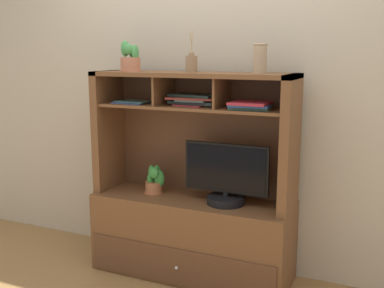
% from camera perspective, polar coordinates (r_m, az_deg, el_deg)
% --- Properties ---
extents(floor_plane, '(6.00, 6.00, 0.02)m').
position_cam_1_polar(floor_plane, '(3.50, 0.00, -15.74)').
color(floor_plane, olive).
rests_on(floor_plane, ground).
extents(back_wall, '(6.00, 0.02, 2.80)m').
position_cam_1_polar(back_wall, '(3.37, 1.88, 8.21)').
color(back_wall, beige).
rests_on(back_wall, ground).
extents(media_console, '(1.42, 0.51, 1.45)m').
position_cam_1_polar(media_console, '(3.33, 0.04, -8.81)').
color(media_console, brown).
rests_on(media_console, ground).
extents(tv_monitor, '(0.59, 0.26, 0.41)m').
position_cam_1_polar(tv_monitor, '(3.11, 4.22, -4.36)').
color(tv_monitor, black).
rests_on(tv_monitor, media_console).
extents(potted_orchid, '(0.15, 0.14, 0.20)m').
position_cam_1_polar(potted_orchid, '(3.38, -4.62, -4.54)').
color(potted_orchid, '#B76E47').
rests_on(potted_orchid, media_console).
extents(magazine_stack_left, '(0.35, 0.27, 0.08)m').
position_cam_1_polar(magazine_stack_left, '(3.16, 0.26, 5.49)').
color(magazine_stack_left, '#9E2D37').
rests_on(magazine_stack_left, media_console).
extents(magazine_stack_centre, '(0.27, 0.23, 0.05)m').
position_cam_1_polar(magazine_stack_centre, '(2.94, 7.23, 4.76)').
color(magazine_stack_centre, '#4E7264').
rests_on(magazine_stack_centre, media_console).
extents(magazine_stack_right, '(0.26, 0.25, 0.02)m').
position_cam_1_polar(magazine_stack_right, '(3.34, -7.18, 5.20)').
color(magazine_stack_right, '#32498A').
rests_on(magazine_stack_right, media_console).
extents(diffuser_bottle, '(0.08, 0.08, 0.27)m').
position_cam_1_polar(diffuser_bottle, '(3.11, -0.06, 9.91)').
color(diffuser_bottle, '#927251').
rests_on(diffuser_bottle, media_console).
extents(potted_succulent, '(0.16, 0.16, 0.21)m').
position_cam_1_polar(potted_succulent, '(3.31, -7.63, 10.28)').
color(potted_succulent, '#BC7353').
rests_on(potted_succulent, media_console).
extents(ceramic_vase, '(0.09, 0.09, 0.19)m').
position_cam_1_polar(ceramic_vase, '(2.99, 8.41, 10.43)').
color(ceramic_vase, tan).
rests_on(ceramic_vase, media_console).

